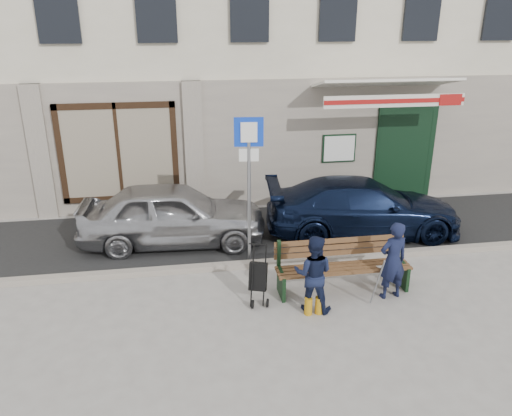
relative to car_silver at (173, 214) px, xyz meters
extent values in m
plane|color=#9E9991|center=(1.97, -2.90, -0.67)|extent=(80.00, 80.00, 0.00)
cube|color=#282828|center=(1.97, 0.20, -0.66)|extent=(60.00, 3.20, 0.01)
cube|color=#9E9384|center=(1.97, -1.40, -0.61)|extent=(60.00, 0.18, 0.12)
cube|color=beige|center=(1.97, 5.60, 4.33)|extent=(20.00, 7.00, 10.00)
cube|color=#9E9384|center=(1.97, 2.06, 0.93)|extent=(20.00, 0.12, 3.20)
cube|color=maroon|center=(-1.23, 2.12, 0.88)|extent=(2.50, 0.12, 2.00)
cube|color=black|center=(6.07, 1.98, 0.63)|extent=(1.60, 0.10, 2.60)
cube|color=black|center=(6.07, 2.45, 0.53)|extent=(1.25, 0.90, 2.40)
cube|color=white|center=(4.27, 1.95, 0.78)|extent=(0.80, 0.03, 0.65)
cube|color=white|center=(5.17, 1.73, 2.41)|extent=(3.40, 1.72, 0.42)
cube|color=white|center=(5.17, 0.87, 2.13)|extent=(3.40, 0.05, 0.28)
cube|color=#A01513|center=(5.17, 0.84, 2.13)|extent=(3.40, 0.02, 0.10)
imported|color=#A6A6AA|center=(0.00, 0.00, 0.00)|extent=(4.02, 1.81, 1.34)
imported|color=black|center=(4.20, -0.13, -0.04)|extent=(4.48, 2.19, 1.25)
cylinder|color=gray|center=(1.47, -1.17, 0.73)|extent=(0.07, 0.07, 2.80)
cube|color=#0D35C1|center=(1.47, -1.17, 1.97)|extent=(0.54, 0.09, 0.54)
cube|color=white|center=(1.47, -1.20, 1.97)|extent=(0.30, 0.05, 0.37)
cube|color=white|center=(1.47, -1.17, 1.54)|extent=(0.37, 0.07, 0.24)
cube|color=brown|center=(2.96, -2.54, -0.22)|extent=(2.40, 0.50, 0.04)
cube|color=brown|center=(2.96, -2.26, 0.07)|extent=(2.40, 0.10, 0.36)
cube|color=black|center=(1.84, -2.54, -0.44)|extent=(0.06, 0.50, 0.45)
cube|color=black|center=(4.08, -2.54, -0.44)|extent=(0.06, 0.50, 0.45)
cube|color=white|center=(3.71, -2.64, -0.19)|extent=(0.34, 0.25, 0.11)
cylinder|color=gray|center=(3.31, -3.21, -0.17)|extent=(0.07, 0.34, 0.96)
cylinder|color=#B68012|center=(2.16, -3.19, -0.52)|extent=(0.13, 0.13, 0.30)
cylinder|color=#B68012|center=(2.34, -3.19, -0.52)|extent=(0.13, 0.13, 0.30)
imported|color=#121733|center=(3.71, -2.87, 0.04)|extent=(0.56, 0.41, 1.41)
imported|color=#131A36|center=(2.26, -3.05, 0.00)|extent=(0.79, 0.71, 1.34)
cylinder|color=black|center=(1.28, -2.86, -0.59)|extent=(0.08, 0.15, 0.15)
cylinder|color=black|center=(1.53, -2.86, -0.59)|extent=(0.08, 0.15, 0.15)
cube|color=black|center=(1.41, -2.65, -0.19)|extent=(0.37, 0.35, 0.50)
cylinder|color=black|center=(1.41, -2.52, 0.35)|extent=(0.27, 0.12, 0.02)
camera|label=1|loc=(0.19, -10.04, 3.91)|focal=35.00mm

